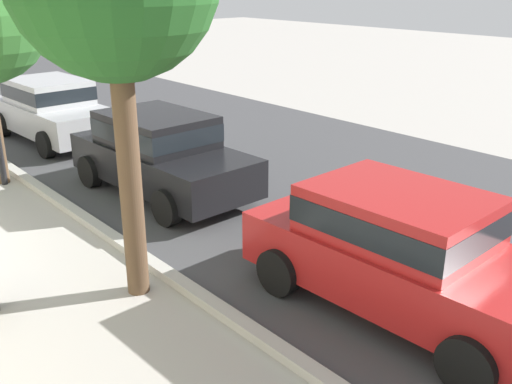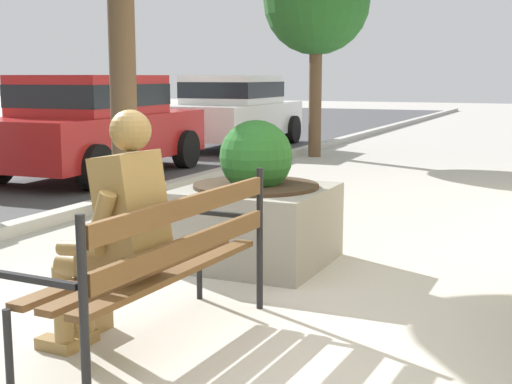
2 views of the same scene
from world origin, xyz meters
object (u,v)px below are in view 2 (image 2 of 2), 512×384
(parked_car_red, at_px, (95,122))
(street_tree_far_corner, at_px, (316,2))
(park_bench, at_px, (165,256))
(parked_car_white, at_px, (235,109))
(bronze_statue_seated, at_px, (112,238))
(concrete_planter, at_px, (256,211))

(parked_car_red, bearing_deg, street_tree_far_corner, -28.91)
(park_bench, height_order, parked_car_white, parked_car_white)
(park_bench, bearing_deg, bronze_statue_seated, 132.20)
(concrete_planter, distance_m, parked_car_red, 5.86)
(concrete_planter, xyz_separation_m, parked_car_white, (8.78, 4.43, 0.40))
(bronze_statue_seated, xyz_separation_m, street_tree_far_corner, (9.92, 2.33, 2.25))
(parked_car_white, bearing_deg, street_tree_far_corner, -114.43)
(street_tree_far_corner, bearing_deg, parked_car_white, 65.57)
(parked_car_white, bearing_deg, park_bench, -156.15)
(street_tree_far_corner, distance_m, parked_car_white, 3.18)
(concrete_planter, xyz_separation_m, parked_car_red, (3.81, 4.43, 0.40))
(bronze_statue_seated, xyz_separation_m, concrete_planter, (2.13, 0.10, -0.23))
(bronze_statue_seated, bearing_deg, concrete_planter, 2.57)
(park_bench, bearing_deg, street_tree_far_corner, 14.66)
(street_tree_far_corner, xyz_separation_m, parked_car_red, (-3.98, 2.20, -2.08))
(park_bench, height_order, parked_car_red, parked_car_red)
(bronze_statue_seated, distance_m, street_tree_far_corner, 10.44)
(street_tree_far_corner, relative_size, parked_car_white, 0.95)
(street_tree_far_corner, height_order, parked_car_red, street_tree_far_corner)
(bronze_statue_seated, bearing_deg, park_bench, -47.80)
(park_bench, height_order, concrete_planter, concrete_planter)
(parked_car_red, distance_m, parked_car_white, 4.98)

